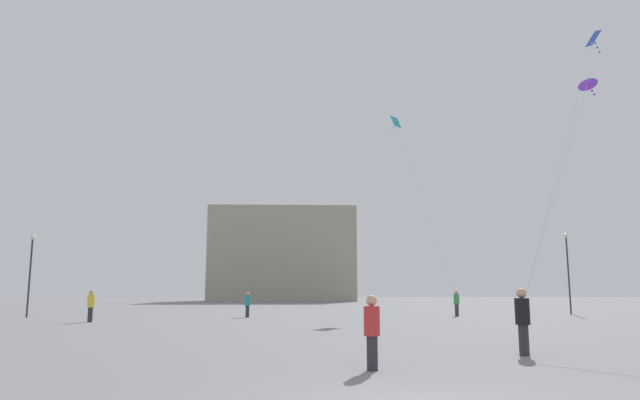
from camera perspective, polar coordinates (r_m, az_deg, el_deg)
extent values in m
cylinder|color=#2D2D33|center=(17.33, 19.61, -13.00)|extent=(0.27, 0.27, 0.84)
cylinder|color=black|center=(17.28, 19.47, -10.40)|extent=(0.40, 0.40, 0.73)
sphere|color=tan|center=(17.27, 19.39, -8.73)|extent=(0.27, 0.27, 0.27)
cylinder|color=#2D2D33|center=(13.45, 5.22, -14.94)|extent=(0.25, 0.25, 0.77)
cylinder|color=red|center=(13.39, 5.17, -11.89)|extent=(0.37, 0.37, 0.67)
sphere|color=tan|center=(13.38, 5.14, -9.93)|extent=(0.25, 0.25, 0.25)
cylinder|color=#2D2D33|center=(35.82, -21.89, -10.55)|extent=(0.27, 0.27, 0.83)
cylinder|color=yellow|center=(35.80, -21.82, -9.31)|extent=(0.40, 0.40, 0.72)
sphere|color=tan|center=(35.80, -21.77, -8.52)|extent=(0.27, 0.27, 0.27)
cylinder|color=#2D2D33|center=(42.47, 13.45, -10.60)|extent=(0.27, 0.27, 0.83)
cylinder|color=#388C47|center=(42.45, 13.41, -9.56)|extent=(0.40, 0.40, 0.72)
sphere|color=tan|center=(42.45, 13.39, -8.89)|extent=(0.27, 0.27, 0.27)
cylinder|color=#2D2D33|center=(39.65, -7.24, -10.95)|extent=(0.25, 0.25, 0.77)
cylinder|color=teal|center=(39.63, -7.22, -9.91)|extent=(0.37, 0.37, 0.67)
sphere|color=tan|center=(39.63, -7.20, -9.24)|extent=(0.25, 0.25, 0.25)
cone|color=purple|center=(27.55, 25.06, 10.45)|extent=(0.96, 0.96, 0.73)
sphere|color=purple|center=(27.37, 25.24, 10.12)|extent=(0.10, 0.10, 0.10)
sphere|color=purple|center=(27.19, 25.43, 9.79)|extent=(0.10, 0.10, 0.10)
sphere|color=purple|center=(27.02, 25.61, 9.45)|extent=(0.10, 0.10, 0.10)
cylinder|color=silver|center=(22.05, 22.90, 2.56)|extent=(6.35, 6.69, 9.26)
pyramid|color=blue|center=(33.27, 25.47, 14.31)|extent=(1.13, 1.43, 0.62)
sphere|color=blue|center=(33.29, 25.68, 13.88)|extent=(0.10, 0.10, 0.10)
sphere|color=blue|center=(33.31, 25.86, 13.48)|extent=(0.10, 0.10, 0.10)
sphere|color=blue|center=(33.34, 26.03, 13.09)|extent=(0.10, 0.10, 0.10)
cylinder|color=silver|center=(24.73, 23.42, 6.01)|extent=(9.06, 10.49, 13.14)
pyramid|color=#1EB2C6|center=(48.76, 7.59, 7.71)|extent=(0.89, 1.68, 0.85)
sphere|color=#1EB2C6|center=(48.77, 7.44, 7.43)|extent=(0.10, 0.10, 0.10)
sphere|color=#1EB2C6|center=(48.79, 7.31, 7.16)|extent=(0.10, 0.10, 0.10)
sphere|color=#1EB2C6|center=(48.81, 7.18, 6.89)|extent=(0.10, 0.10, 0.10)
cylinder|color=silver|center=(45.04, 10.28, -0.26)|extent=(2.98, 5.23, 14.42)
cube|color=#A39984|center=(101.03, -3.69, -5.52)|extent=(24.99, 15.63, 15.75)
cylinder|color=#2D2D30|center=(48.22, 23.49, -6.91)|extent=(0.12, 0.12, 5.83)
sphere|color=#EAE5C6|center=(48.39, 23.26, -3.28)|extent=(0.36, 0.36, 0.36)
cylinder|color=#2D2D30|center=(43.76, -26.92, -6.93)|extent=(0.12, 0.12, 5.25)
sphere|color=#EAE5C6|center=(43.90, -26.66, -3.32)|extent=(0.36, 0.36, 0.36)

